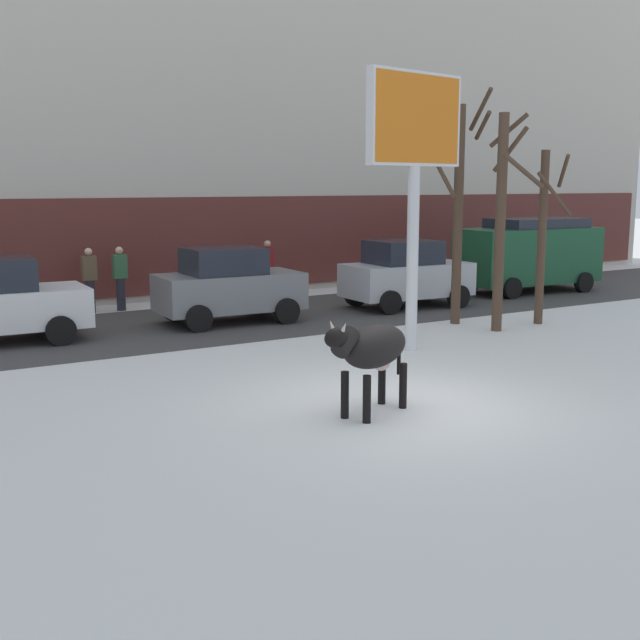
{
  "coord_description": "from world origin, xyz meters",
  "views": [
    {
      "loc": [
        -7.27,
        -9.57,
        3.4
      ],
      "look_at": [
        -0.26,
        1.92,
        1.1
      ],
      "focal_mm": 44.97,
      "sensor_mm": 36.0,
      "label": 1
    }
  ],
  "objects": [
    {
      "name": "billboard",
      "position": [
        2.76,
        3.27,
        4.31
      ],
      "size": [
        2.52,
        0.63,
        5.56
      ],
      "color": "silver",
      "rests_on": "ground"
    },
    {
      "name": "pedestrian_far_left",
      "position": [
        -0.72,
        11.51,
        0.88
      ],
      "size": [
        0.36,
        0.24,
        1.73
      ],
      "color": "#282833",
      "rests_on": "ground"
    },
    {
      "name": "ground_plane",
      "position": [
        0.0,
        0.0,
        0.0
      ],
      "size": [
        120.0,
        120.0,
        0.0
      ],
      "primitive_type": "plane",
      "color": "white"
    },
    {
      "name": "building_facade",
      "position": [
        0.0,
        15.68,
        6.48
      ],
      "size": [
        44.0,
        6.1,
        13.0
      ],
      "color": "beige",
      "rests_on": "ground"
    },
    {
      "name": "pedestrian_by_cars",
      "position": [
        3.75,
        11.51,
        0.88
      ],
      "size": [
        0.36,
        0.24,
        1.73
      ],
      "color": "#282833",
      "rests_on": "ground"
    },
    {
      "name": "bare_tree_left_lot",
      "position": [
        7.4,
        4.15,
        2.23
      ],
      "size": [
        1.26,
        0.8,
        4.18
      ],
      "color": "#4C3828",
      "rests_on": "ground"
    },
    {
      "name": "cow_black",
      "position": [
        -0.59,
        -0.1,
        0.99
      ],
      "size": [
        1.92,
        1.06,
        1.54
      ],
      "color": "black",
      "rests_on": "ground"
    },
    {
      "name": "bare_tree_far_back",
      "position": [
        5.87,
        3.99,
        2.7
      ],
      "size": [
        1.32,
        1.35,
        4.98
      ],
      "color": "#4C3828",
      "rests_on": "ground"
    },
    {
      "name": "car_darkgreen_van",
      "position": [
        11.47,
        8.51,
        1.24
      ],
      "size": [
        4.68,
        2.28,
        2.32
      ],
      "color": "#194C2D",
      "rests_on": "ground"
    },
    {
      "name": "bare_tree_right_lot",
      "position": [
        5.68,
        5.25,
        2.91
      ],
      "size": [
        1.34,
        1.31,
        5.59
      ],
      "color": "#4C3828",
      "rests_on": "ground"
    },
    {
      "name": "pedestrian_near_billboard",
      "position": [
        -1.54,
        11.51,
        0.88
      ],
      "size": [
        0.36,
        0.24,
        1.73
      ],
      "color": "#282833",
      "rests_on": "ground"
    },
    {
      "name": "car_silver_hatchback",
      "position": [
        6.23,
        8.0,
        0.93
      ],
      "size": [
        3.57,
        2.05,
        1.86
      ],
      "color": "#B7BABF",
      "rests_on": "ground"
    },
    {
      "name": "car_grey_hatchback",
      "position": [
        0.96,
        8.26,
        0.93
      ],
      "size": [
        3.57,
        2.05,
        1.86
      ],
      "color": "slate",
      "rests_on": "ground"
    },
    {
      "name": "road_strip",
      "position": [
        0.0,
        8.5,
        0.0
      ],
      "size": [
        60.0,
        5.6,
        0.01
      ],
      "primitive_type": "cube",
      "color": "#423F3F",
      "rests_on": "ground"
    }
  ]
}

